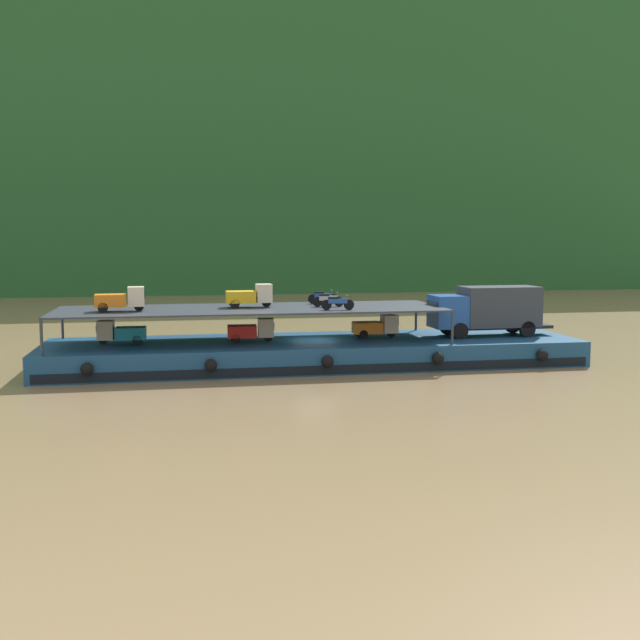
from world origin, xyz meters
The scene contains 13 objects.
ground_plane centered at (0.00, 0.00, 0.00)m, with size 400.00×400.00×0.00m, color olive.
hillside_far_bank centered at (0.00, 72.34, 24.71)m, with size 139.58×35.74×43.87m.
cargo_barge centered at (0.00, -0.03, 0.75)m, with size 31.87×8.27×1.50m.
covered_lorry centered at (10.95, -0.19, 3.19)m, with size 7.89×2.41×3.10m.
cargo_rack centered at (-3.80, 0.00, 3.44)m, with size 22.67×6.93×2.00m.
mini_truck_lower_stern centered at (-11.36, 0.30, 2.19)m, with size 2.78×1.27×1.38m.
mini_truck_lower_aft centered at (-3.82, -0.10, 2.19)m, with size 2.79×1.29×1.38m.
mini_truck_lower_mid centered at (3.92, 0.36, 2.19)m, with size 2.77×1.26×1.38m.
mini_truck_upper_stern centered at (-11.22, -0.67, 4.19)m, with size 2.79×1.30×1.38m.
mini_truck_upper_mid centered at (-3.84, 0.48, 4.19)m, with size 2.77×1.25×1.38m.
motorcycle_upper_port centered at (0.96, -2.08, 3.93)m, with size 1.90×0.55×0.87m.
motorcycle_upper_centre centered at (0.81, 0.00, 3.93)m, with size 1.90×0.55×0.87m.
motorcycle_upper_stbd centered at (0.88, 2.08, 3.93)m, with size 1.90×0.55×0.87m.
Camera 1 is at (-7.68, -43.30, 7.65)m, focal length 41.30 mm.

